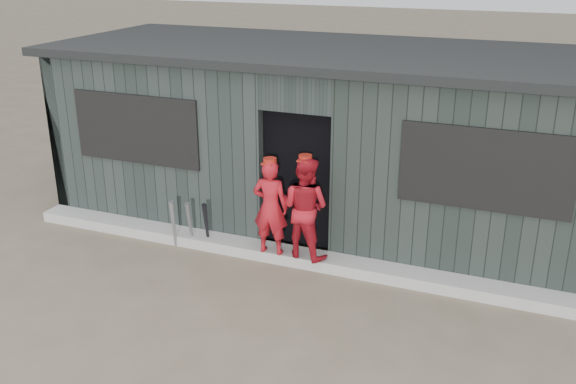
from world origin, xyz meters
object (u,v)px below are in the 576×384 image
at_px(player_red_right, 305,207).
at_px(bat_right, 206,225).
at_px(dugout, 330,137).
at_px(bat_left, 174,224).
at_px(player_grey_back, 324,203).
at_px(bat_mid, 190,224).
at_px(player_red_left, 270,207).

bearing_deg(player_red_right, bat_right, 11.79).
bearing_deg(dugout, bat_left, -130.60).
height_order(bat_right, player_grey_back, player_grey_back).
relative_size(bat_right, player_red_right, 0.53).
relative_size(bat_left, player_grey_back, 0.54).
bearing_deg(bat_right, player_grey_back, 23.33).
distance_m(bat_right, player_red_right, 1.53).
xyz_separation_m(player_red_right, player_grey_back, (0.05, 0.63, -0.17)).
bearing_deg(bat_left, player_red_right, 5.30).
bearing_deg(bat_left, bat_mid, 26.75).
bearing_deg(bat_left, bat_right, 19.56).
bearing_deg(bat_right, bat_mid, -167.33).
height_order(player_red_right, player_grey_back, player_red_right).
height_order(bat_left, player_red_left, player_red_left).
distance_m(bat_mid, player_red_left, 1.31).
bearing_deg(player_red_left, player_red_right, -173.87).
bearing_deg(player_grey_back, bat_right, -0.77).
distance_m(bat_left, bat_mid, 0.23).
xyz_separation_m(bat_left, dugout, (1.64, 1.91, 0.93)).
distance_m(bat_left, dugout, 2.68).
relative_size(bat_right, player_red_left, 0.55).
bearing_deg(player_grey_back, bat_left, -1.59).
xyz_separation_m(bat_mid, dugout, (1.43, 1.81, 0.94)).
bearing_deg(dugout, bat_mid, -128.43).
distance_m(bat_right, dugout, 2.32).
distance_m(bat_mid, player_grey_back, 1.89).
relative_size(player_red_left, player_grey_back, 0.98).
distance_m(bat_left, player_grey_back, 2.12).
distance_m(bat_left, bat_right, 0.46).
distance_m(bat_right, player_red_left, 1.09).
xyz_separation_m(bat_right, player_red_left, (1.00, -0.06, 0.44)).
relative_size(bat_mid, player_red_left, 0.54).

